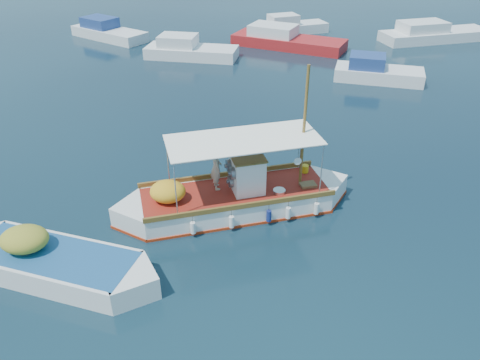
{
  "coord_description": "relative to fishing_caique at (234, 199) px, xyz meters",
  "views": [
    {
      "loc": [
        0.41,
        -14.19,
        10.11
      ],
      "look_at": [
        -0.46,
        0.0,
        1.5
      ],
      "focal_mm": 35.0,
      "sensor_mm": 36.0,
      "label": 1
    }
  ],
  "objects": [
    {
      "name": "bg_boat_far_n",
      "position": [
        2.96,
        27.04,
        -0.0
      ],
      "size": [
        6.32,
        4.18,
        1.8
      ],
      "rotation": [
        0.0,
        0.0,
        0.4
      ],
      "color": "silver",
      "rests_on": "ground"
    },
    {
      "name": "bg_boat_nw",
      "position": [
        -4.69,
        19.33,
        -0.0
      ],
      "size": [
        6.86,
        3.16,
        1.8
      ],
      "rotation": [
        0.0,
        0.0,
        -0.12
      ],
      "color": "silver",
      "rests_on": "ground"
    },
    {
      "name": "bg_boat_n",
      "position": [
        2.4,
        22.65,
        -0.0
      ],
      "size": [
        9.17,
        5.85,
        1.8
      ],
      "rotation": [
        0.0,
        0.0,
        -0.38
      ],
      "color": "#A91C1D",
      "rests_on": "ground"
    },
    {
      "name": "ground",
      "position": [
        0.71,
        -0.31,
        -0.49
      ],
      "size": [
        160.0,
        160.0,
        0.0
      ],
      "primitive_type": "plane",
      "color": "black",
      "rests_on": "ground"
    },
    {
      "name": "bg_boat_far_w",
      "position": [
        -12.31,
        24.4,
        -0.0
      ],
      "size": [
        7.14,
        5.64,
        1.8
      ],
      "rotation": [
        0.0,
        0.0,
        -0.56
      ],
      "color": "silver",
      "rests_on": "ground"
    },
    {
      "name": "bg_boat_ne",
      "position": [
        8.05,
        15.12,
        -0.0
      ],
      "size": [
        5.8,
        3.26,
        1.8
      ],
      "rotation": [
        0.0,
        0.0,
        -0.2
      ],
      "color": "silver",
      "rests_on": "ground"
    },
    {
      "name": "dinghy",
      "position": [
        -5.35,
        -3.84,
        -0.13
      ],
      "size": [
        7.02,
        3.22,
        1.76
      ],
      "rotation": [
        0.0,
        0.0,
        -0.24
      ],
      "color": "white",
      "rests_on": "ground"
    },
    {
      "name": "bg_boat_e",
      "position": [
        14.51,
        25.26,
        -0.0
      ],
      "size": [
        9.54,
        5.36,
        1.8
      ],
      "rotation": [
        0.0,
        0.0,
        0.32
      ],
      "color": "silver",
      "rests_on": "ground"
    },
    {
      "name": "fishing_caique",
      "position": [
        0.0,
        0.0,
        0.0
      ],
      "size": [
        8.65,
        4.44,
        5.56
      ],
      "rotation": [
        0.0,
        0.0,
        0.32
      ],
      "color": "white",
      "rests_on": "ground"
    }
  ]
}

